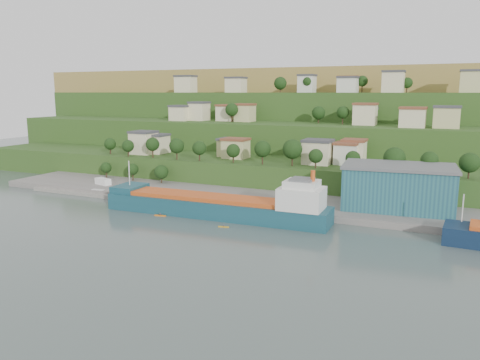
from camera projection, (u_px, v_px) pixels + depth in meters
The scene contains 10 objects.
ground at pixel (196, 223), 128.22m from camera, with size 500.00×500.00×0.00m, color #43514C.
quay at pixel (297, 207), 145.31m from camera, with size 220.00×26.00×4.00m, color slate.
pebble_beach at pixel (94, 191), 170.01m from camera, with size 40.00×18.00×2.40m, color slate.
hillside at pixel (335, 152), 279.56m from camera, with size 360.00×210.31×96.00m.
cargo_ship_near at pixel (221, 207), 133.80m from camera, with size 67.34×12.30×17.25m.
warehouse at pixel (398, 187), 134.71m from camera, with size 32.42×21.42×12.80m.
caravan at pixel (103, 183), 170.66m from camera, with size 6.63×2.76×3.10m, color white.
dinghy at pixel (98, 191), 161.56m from camera, with size 4.54×1.70×0.91m, color silver.
kayak_orange at pixel (160, 215), 135.17m from camera, with size 3.57×1.02×0.88m.
kayak_yellow at pixel (224, 226), 123.91m from camera, with size 2.92×1.10×0.72m.
Camera 1 is at (61.49, -108.14, 35.30)m, focal length 35.00 mm.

